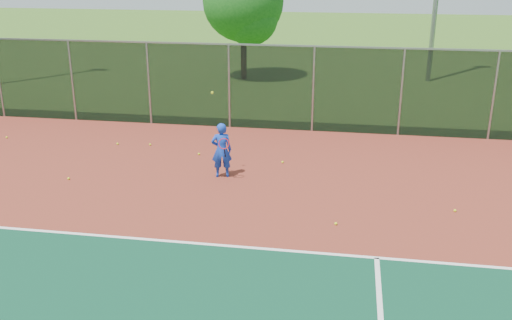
{
  "coord_description": "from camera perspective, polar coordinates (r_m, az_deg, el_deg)",
  "views": [
    {
      "loc": [
        1.26,
        -7.63,
        5.84
      ],
      "look_at": [
        -0.85,
        5.0,
        1.3
      ],
      "focal_mm": 40.0,
      "sensor_mm": 36.0,
      "label": 1
    }
  ],
  "objects": [
    {
      "name": "practice_ball_5",
      "position": [
        13.37,
        7.99,
        -6.32
      ],
      "size": [
        0.07,
        0.07,
        0.07
      ],
      "primitive_type": "sphere",
      "color": "#D9F01B",
      "rests_on": "court_apron"
    },
    {
      "name": "tennis_player",
      "position": [
        15.88,
        -3.47,
        1.0
      ],
      "size": [
        0.64,
        0.66,
        2.42
      ],
      "color": "#143CBD",
      "rests_on": "court_apron"
    },
    {
      "name": "court_apron",
      "position": [
        11.33,
        1.79,
        -11.46
      ],
      "size": [
        30.0,
        20.0,
        0.02
      ],
      "primitive_type": "cube",
      "color": "maroon",
      "rests_on": "ground"
    },
    {
      "name": "practice_ball_6",
      "position": [
        19.39,
        -13.68,
        1.59
      ],
      "size": [
        0.07,
        0.07,
        0.07
      ],
      "primitive_type": "sphere",
      "color": "#D9F01B",
      "rests_on": "court_apron"
    },
    {
      "name": "tree_back_left",
      "position": [
        29.0,
        -1.11,
        15.24
      ],
      "size": [
        4.0,
        4.0,
        5.87
      ],
      "color": "#342413",
      "rests_on": "ground"
    },
    {
      "name": "practice_ball_2",
      "position": [
        17.17,
        2.67,
        -0.2
      ],
      "size": [
        0.07,
        0.07,
        0.07
      ],
      "primitive_type": "sphere",
      "color": "#D9F01B",
      "rests_on": "court_apron"
    },
    {
      "name": "practice_ball_3",
      "position": [
        21.32,
        -23.67,
        2.09
      ],
      "size": [
        0.07,
        0.07,
        0.07
      ],
      "primitive_type": "sphere",
      "color": "#D9F01B",
      "rests_on": "court_apron"
    },
    {
      "name": "practice_ball_0",
      "position": [
        14.72,
        19.28,
        -4.79
      ],
      "size": [
        0.07,
        0.07,
        0.07
      ],
      "primitive_type": "sphere",
      "color": "#D9F01B",
      "rests_on": "court_apron"
    },
    {
      "name": "practice_ball_4",
      "position": [
        19.09,
        -10.54,
        1.54
      ],
      "size": [
        0.07,
        0.07,
        0.07
      ],
      "primitive_type": "sphere",
      "color": "#D9F01B",
      "rests_on": "court_apron"
    },
    {
      "name": "fence_back",
      "position": [
        20.13,
        5.74,
        7.15
      ],
      "size": [
        30.0,
        0.06,
        3.03
      ],
      "color": "black",
      "rests_on": "court_apron"
    },
    {
      "name": "practice_ball_7",
      "position": [
        16.71,
        -18.23,
        -1.77
      ],
      "size": [
        0.07,
        0.07,
        0.07
      ],
      "primitive_type": "sphere",
      "color": "#D9F01B",
      "rests_on": "court_apron"
    },
    {
      "name": "practice_ball_1",
      "position": [
        17.95,
        -5.73,
        0.61
      ],
      "size": [
        0.07,
        0.07,
        0.07
      ],
      "primitive_type": "sphere",
      "color": "#D9F01B",
      "rests_on": "court_apron"
    }
  ]
}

